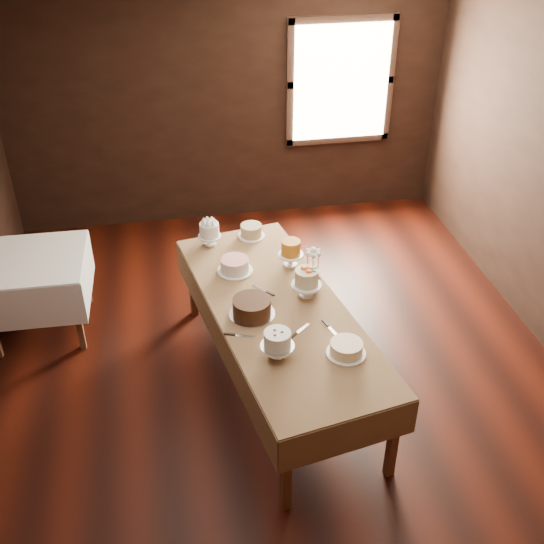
{
  "coord_description": "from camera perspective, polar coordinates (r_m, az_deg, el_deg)",
  "views": [
    {
      "loc": [
        -0.81,
        -4.23,
        3.92
      ],
      "look_at": [
        0.0,
        0.2,
        0.95
      ],
      "focal_mm": 43.48,
      "sensor_mm": 36.0,
      "label": 1
    }
  ],
  "objects": [
    {
      "name": "side_table",
      "position": [
        6.32,
        -19.96,
        0.37
      ],
      "size": [
        0.94,
        0.94,
        0.78
      ],
      "rotation": [
        0.0,
        0.0,
        -0.02
      ],
      "color": "#512C18",
      "rests_on": "ground"
    },
    {
      "name": "cake_meringue",
      "position": [
        6.03,
        -5.43,
        3.25
      ],
      "size": [
        0.21,
        0.21,
        0.23
      ],
      "color": "white",
      "rests_on": "display_table"
    },
    {
      "name": "cake_server_e",
      "position": [
        4.96,
        -2.34,
        -5.57
      ],
      "size": [
        0.23,
        0.1,
        0.01
      ],
      "primitive_type": "cube",
      "rotation": [
        0.0,
        0.0,
        -0.34
      ],
      "color": "silver",
      "rests_on": "display_table"
    },
    {
      "name": "cake_cream",
      "position": [
        4.8,
        6.45,
        -6.63
      ],
      "size": [
        0.29,
        0.29,
        0.1
      ],
      "color": "white",
      "rests_on": "display_table"
    },
    {
      "name": "flower_vase",
      "position": [
        5.46,
        3.5,
        -0.6
      ],
      "size": [
        0.19,
        0.19,
        0.15
      ],
      "primitive_type": "imported",
      "rotation": [
        0.0,
        0.0,
        5.17
      ],
      "color": "#2D2823",
      "rests_on": "display_table"
    },
    {
      "name": "cake_lattice",
      "position": [
        5.66,
        -3.24,
        0.52
      ],
      "size": [
        0.31,
        0.31,
        0.11
      ],
      "color": "white",
      "rests_on": "display_table"
    },
    {
      "name": "cake_swirl",
      "position": [
        4.72,
        0.46,
        -6.38
      ],
      "size": [
        0.25,
        0.25,
        0.23
      ],
      "color": "silver",
      "rests_on": "display_table"
    },
    {
      "name": "cake_speckled",
      "position": [
        6.16,
        -1.81,
        3.56
      ],
      "size": [
        0.25,
        0.25,
        0.12
      ],
      "color": "white",
      "rests_on": "display_table"
    },
    {
      "name": "cake_chocolate",
      "position": [
        5.13,
        -1.76,
        -3.1
      ],
      "size": [
        0.39,
        0.39,
        0.14
      ],
      "color": "silver",
      "rests_on": "display_table"
    },
    {
      "name": "cake_server_a",
      "position": [
        5.04,
        2.68,
        -4.89
      ],
      "size": [
        0.2,
        0.17,
        0.01
      ],
      "primitive_type": "cube",
      "rotation": [
        0.0,
        0.0,
        0.71
      ],
      "color": "silver",
      "rests_on": "display_table"
    },
    {
      "name": "cake_server_d",
      "position": [
        5.57,
        2.78,
        -0.7
      ],
      "size": [
        0.18,
        0.2,
        0.01
      ],
      "primitive_type": "cube",
      "rotation": [
        0.0,
        0.0,
        0.84
      ],
      "color": "silver",
      "rests_on": "display_table"
    },
    {
      "name": "cake_server_b",
      "position": [
        5.02,
        5.35,
        -5.19
      ],
      "size": [
        0.09,
        0.24,
        0.01
      ],
      "primitive_type": "cube",
      "rotation": [
        0.0,
        0.0,
        -1.28
      ],
      "color": "silver",
      "rests_on": "display_table"
    },
    {
      "name": "display_table",
      "position": [
        5.28,
        0.52,
        -3.6
      ],
      "size": [
        1.47,
        2.73,
        0.8
      ],
      "rotation": [
        0.0,
        0.0,
        0.19
      ],
      "color": "#512C18",
      "rests_on": "ground"
    },
    {
      "name": "cake_server_c",
      "position": [
        5.46,
        -1.08,
        -1.41
      ],
      "size": [
        0.17,
        0.21,
        0.01
      ],
      "primitive_type": "cube",
      "rotation": [
        0.0,
        0.0,
        2.23
      ],
      "color": "silver",
      "rests_on": "display_table"
    },
    {
      "name": "cake_flowers",
      "position": [
        5.33,
        3.0,
        -1.04
      ],
      "size": [
        0.26,
        0.26,
        0.26
      ],
      "color": "white",
      "rests_on": "display_table"
    },
    {
      "name": "window",
      "position": [
        7.83,
        6.01,
        16.0
      ],
      "size": [
        1.1,
        0.05,
        1.3
      ],
      "primitive_type": "cube",
      "color": "#FFEABF",
      "rests_on": "wall_back"
    },
    {
      "name": "ceiling",
      "position": [
        4.45,
        0.49,
        18.81
      ],
      "size": [
        5.0,
        6.0,
        0.01
      ],
      "primitive_type": "cube",
      "color": "beige",
      "rests_on": "wall_back"
    },
    {
      "name": "wall_back",
      "position": [
        7.7,
        -3.86,
        14.24
      ],
      "size": [
        5.0,
        0.02,
        2.8
      ],
      "primitive_type": "cube",
      "color": "black",
      "rests_on": "ground"
    },
    {
      "name": "floor",
      "position": [
        5.83,
        0.36,
        -8.9
      ],
      "size": [
        5.0,
        6.0,
        0.01
      ],
      "primitive_type": "cube",
      "color": "black",
      "rests_on": "ground"
    },
    {
      "name": "cake_caramel",
      "position": [
        5.7,
        1.63,
        1.52
      ],
      "size": [
        0.23,
        0.23,
        0.26
      ],
      "color": "white",
      "rests_on": "display_table"
    },
    {
      "name": "flower_bouquet",
      "position": [
        5.35,
        3.57,
        1.13
      ],
      "size": [
        0.14,
        0.14,
        0.2
      ],
      "primitive_type": null,
      "color": "white",
      "rests_on": "flower_vase"
    }
  ]
}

